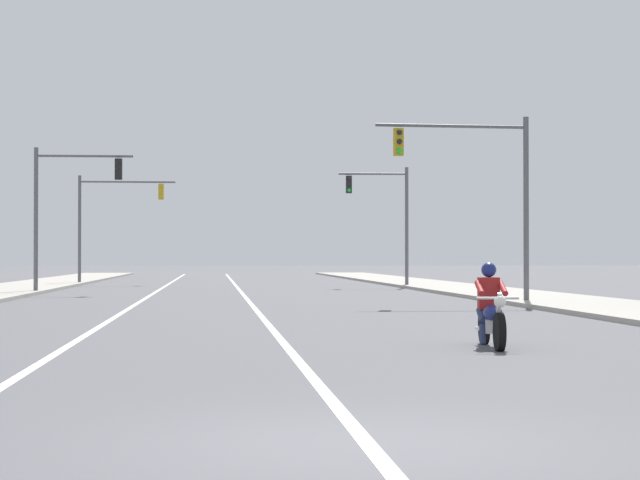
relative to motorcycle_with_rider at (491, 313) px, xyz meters
The scene contains 9 objects.
ground_plane 10.43m from the motorcycle_with_rider, 110.03° to the right, with size 400.00×400.00×0.00m, color #515156.
lane_stripe_center 35.40m from the motorcycle_with_rider, 95.65° to the left, with size 0.16×100.00×0.01m, color beige.
lane_stripe_left 35.97m from the motorcycle_with_rider, 101.66° to the left, with size 0.16×100.00×0.01m, color beige.
sidewalk_kerb_right 31.01m from the motorcycle_with_rider, 77.07° to the left, with size 4.40×110.00×0.14m, color #9E998E.
motorcycle_with_rider is the anchor object (origin of this frame).
traffic_signal_near_right 18.34m from the motorcycle_with_rider, 76.85° to the left, with size 5.17×0.59×6.20m.
traffic_signal_near_left 32.00m from the motorcycle_with_rider, 110.32° to the left, with size 4.16×0.37×6.20m.
traffic_signal_mid_right 39.26m from the motorcycle_with_rider, 83.77° to the left, with size 3.62×0.37×6.20m.
traffic_signal_mid_left 47.77m from the motorcycle_with_rider, 102.96° to the left, with size 5.49×0.37×6.20m.
Camera 1 is at (-1.20, -9.42, 1.55)m, focal length 63.97 mm.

